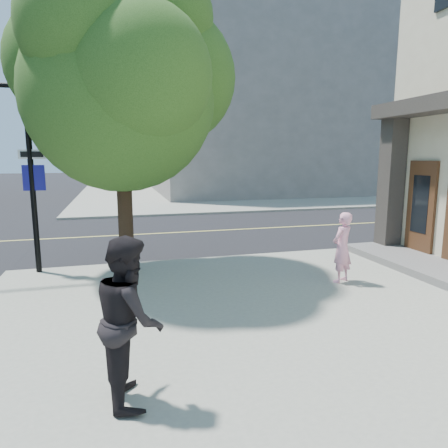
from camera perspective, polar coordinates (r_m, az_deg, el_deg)
name	(u,v)px	position (r m, az deg, el deg)	size (l,w,h in m)	color
ground	(49,272)	(11.15, -23.86, -6.39)	(140.00, 140.00, 0.00)	black
road_ew	(69,238)	(15.50, -21.48, -1.89)	(140.00, 9.00, 0.01)	black
sidewalk_ne	(257,191)	(34.33, 4.80, 4.80)	(29.00, 25.00, 0.12)	gray
filler_ne	(262,107)	(35.10, 5.48, 16.44)	(18.00, 16.00, 14.00)	slate
man_on_phone	(342,247)	(9.27, 16.66, -3.25)	(0.58, 0.38, 1.59)	pink
pedestrian	(130,319)	(4.78, -13.45, -13.16)	(0.94, 0.73, 1.94)	black
street_tree	(125,74)	(9.95, -14.08, 20.19)	(5.45, 4.96, 7.24)	black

